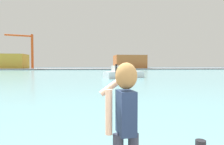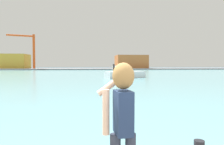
% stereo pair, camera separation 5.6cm
% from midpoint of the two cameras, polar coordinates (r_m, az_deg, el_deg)
% --- Properties ---
extents(ground_plane, '(220.00, 220.00, 0.00)m').
position_cam_midpoint_polar(ground_plane, '(51.78, -6.04, -0.31)').
color(ground_plane, '#334751').
extents(harbor_water, '(140.00, 100.00, 0.02)m').
position_cam_midpoint_polar(harbor_water, '(53.78, -6.07, -0.20)').
color(harbor_water, '#6BA8B2').
rests_on(harbor_water, ground_plane).
extents(far_shore_dock, '(140.00, 20.00, 0.54)m').
position_cam_midpoint_polar(far_shore_dock, '(93.75, -6.41, 1.03)').
color(far_shore_dock, gray).
rests_on(far_shore_dock, ground_plane).
extents(person_photographer, '(0.53, 0.55, 1.74)m').
position_cam_midpoint_polar(person_photographer, '(2.71, 2.99, -11.64)').
color(person_photographer, '#2D3342').
rests_on(person_photographer, quay_promenade).
extents(boat_moored, '(7.46, 4.94, 2.11)m').
position_cam_midpoint_polar(boat_moored, '(35.11, 3.15, -0.28)').
color(boat_moored, white).
rests_on(boat_moored, harbor_water).
extents(warehouse_left, '(11.90, 10.35, 6.15)m').
position_cam_midpoint_polar(warehouse_left, '(99.22, -25.97, 2.82)').
color(warehouse_left, gold).
rests_on(warehouse_left, far_shore_dock).
extents(warehouse_right, '(13.60, 12.19, 5.86)m').
position_cam_midpoint_polar(warehouse_right, '(95.46, 4.80, 2.98)').
color(warehouse_right, '#B26633').
rests_on(warehouse_right, far_shore_dock).
extents(port_crane, '(10.26, 4.35, 14.25)m').
position_cam_midpoint_polar(port_crane, '(92.72, -22.03, 6.46)').
color(port_crane, '#D84C19').
rests_on(port_crane, far_shore_dock).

